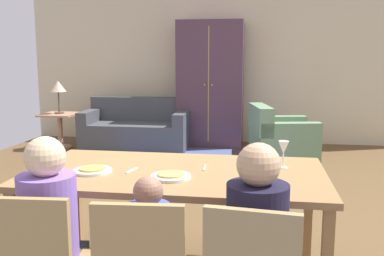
{
  "coord_description": "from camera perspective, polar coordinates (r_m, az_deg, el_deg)",
  "views": [
    {
      "loc": [
        0.67,
        -3.93,
        1.51
      ],
      "look_at": [
        0.05,
        0.03,
        0.85
      ],
      "focal_mm": 40.84,
      "sensor_mm": 36.0,
      "label": 1
    }
  ],
  "objects": [
    {
      "name": "pizza_near_man",
      "position": [
        2.94,
        -12.86,
        -5.17
      ],
      "size": [
        0.17,
        0.17,
        0.01
      ],
      "primitive_type": "cylinder",
      "color": "#E79B49",
      "rests_on": "plate_near_man"
    },
    {
      "name": "plate_near_man",
      "position": [
        2.94,
        -12.85,
        -5.45
      ],
      "size": [
        0.25,
        0.25,
        0.02
      ],
      "primitive_type": "cylinder",
      "color": "silver",
      "rests_on": "dining_table"
    },
    {
      "name": "handbag",
      "position": [
        5.98,
        6.76,
        -4.06
      ],
      "size": [
        0.32,
        0.16,
        0.26
      ],
      "primitive_type": "cube",
      "color": "#261F25",
      "rests_on": "ground_plane"
    },
    {
      "name": "dining_table",
      "position": [
        2.92,
        -2.04,
        -6.77
      ],
      "size": [
        1.95,
        1.04,
        0.76
      ],
      "color": "olive",
      "rests_on": "ground_plane"
    },
    {
      "name": "couch",
      "position": [
        7.36,
        -7.21,
        -0.18
      ],
      "size": [
        1.74,
        0.86,
        0.82
      ],
      "color": "#404247",
      "rests_on": "ground_plane"
    },
    {
      "name": "ground_plane",
      "position": [
        4.82,
        0.41,
        -9.02
      ],
      "size": [
        6.94,
        6.4,
        0.02
      ],
      "primitive_type": "cube",
      "color": "brown"
    },
    {
      "name": "side_table",
      "position": [
        7.55,
        -16.86,
        0.3
      ],
      "size": [
        0.56,
        0.56,
        0.58
      ],
      "color": "tan",
      "rests_on": "ground_plane"
    },
    {
      "name": "armchair",
      "position": [
        6.43,
        11.39,
        -1.53
      ],
      "size": [
        1.01,
        1.01,
        0.82
      ],
      "color": "slate",
      "rests_on": "ground_plane"
    },
    {
      "name": "armoire",
      "position": [
        7.45,
        2.42,
        5.78
      ],
      "size": [
        1.1,
        0.59,
        2.1
      ],
      "color": "#4B303E",
      "rests_on": "ground_plane"
    },
    {
      "name": "table_lamp",
      "position": [
        7.48,
        -17.08,
        5.08
      ],
      "size": [
        0.26,
        0.26,
        0.54
      ],
      "color": "#4F3F33",
      "rests_on": "side_table"
    },
    {
      "name": "person_man",
      "position": [
        2.52,
        -17.74,
        -14.38
      ],
      "size": [
        0.3,
        0.41,
        1.11
      ],
      "color": "#364147",
      "rests_on": "ground_plane"
    },
    {
      "name": "fork",
      "position": [
        2.93,
        -7.89,
        -5.49
      ],
      "size": [
        0.05,
        0.15,
        0.01
      ],
      "primitive_type": "cube",
      "rotation": [
        0.0,
        0.0,
        -0.21
      ],
      "color": "silver",
      "rests_on": "dining_table"
    },
    {
      "name": "area_rug",
      "position": [
        6.36,
        0.53,
        -4.35
      ],
      "size": [
        2.6,
        1.8,
        0.01
      ],
      "primitive_type": "cube",
      "color": "#47558B",
      "rests_on": "ground_plane"
    },
    {
      "name": "pizza_near_child",
      "position": [
        2.73,
        -2.76,
        -6.05
      ],
      "size": [
        0.17,
        0.17,
        0.01
      ],
      "primitive_type": "cylinder",
      "color": "#E4A352",
      "rests_on": "plate_near_child"
    },
    {
      "name": "plate_near_child",
      "position": [
        2.73,
        -2.76,
        -6.35
      ],
      "size": [
        0.25,
        0.25,
        0.02
      ],
      "primitive_type": "cylinder",
      "color": "silver",
      "rests_on": "dining_table"
    },
    {
      "name": "back_wall",
      "position": [
        7.81,
        3.94,
        8.13
      ],
      "size": [
        6.94,
        0.1,
        2.7
      ],
      "primitive_type": "cube",
      "color": "beige",
      "rests_on": "ground_plane"
    },
    {
      "name": "knife",
      "position": [
        2.98,
        1.65,
        -5.17
      ],
      "size": [
        0.02,
        0.17,
        0.01
      ],
      "primitive_type": "cube",
      "rotation": [
        0.0,
        0.0,
        0.06
      ],
      "color": "silver",
      "rests_on": "dining_table"
    },
    {
      "name": "wine_glass",
      "position": [
        3.01,
        11.87,
        -2.67
      ],
      "size": [
        0.07,
        0.07,
        0.19
      ],
      "color": "silver",
      "rests_on": "dining_table"
    }
  ]
}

